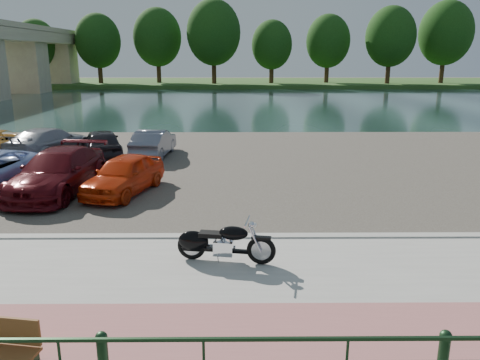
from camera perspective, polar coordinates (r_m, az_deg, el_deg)
The scene contains 16 objects.
ground at distance 10.77m, azimuth -2.90°, elevation -11.33°, with size 200.00×200.00×0.00m, color #595447.
promenade at distance 9.86m, azimuth -3.16°, elevation -13.64°, with size 60.00×6.00×0.10m, color #A09F97.
pink_path at distance 8.54m, azimuth -3.64°, elevation -18.12°, with size 60.00×2.00×0.01m, color #A45D5E.
kerb at distance 12.57m, azimuth -2.53°, elevation -7.01°, with size 60.00×0.30×0.14m, color #A09F97.
parking_lot at distance 21.19m, azimuth -1.67°, elevation 1.97°, with size 60.00×18.00×0.04m, color #3D3731.
river at distance 49.88m, azimuth -0.97°, elevation 9.41°, with size 120.00×40.00×0.00m, color #1A302E.
far_bank at distance 81.78m, azimuth -0.77°, elevation 11.76°, with size 120.00×24.00×0.60m, color #244E1B.
railing at distance 6.92m, azimuth -4.46°, elevation -20.14°, with size 24.04×0.05×0.90m.
bollards at distance 7.60m, azimuth -17.68°, elevation -19.59°, with size 10.68×0.18×0.81m.
far_trees at distance 75.59m, azimuth 2.64°, elevation 16.94°, with size 70.25×10.68×12.52m.
motorcycle at distance 10.96m, azimuth -2.86°, elevation -7.62°, with size 2.32×0.82×1.05m.
car_3 at distance 17.68m, azimuth -21.30°, elevation 0.93°, with size 2.13×5.23×1.52m, color #4E0B11.
car_4 at distance 16.95m, azimuth -13.95°, elevation 0.66°, with size 1.60×3.98×1.36m, color red.
car_7 at distance 24.18m, azimuth -22.27°, elevation 4.26°, with size 2.02×4.96×1.44m, color #94959C.
car_8 at distance 23.28m, azimuth -16.47°, elevation 4.33°, with size 1.64×4.08×1.39m, color black.
car_9 at distance 23.03m, azimuth -10.48°, elevation 4.49°, with size 1.39×3.98×1.31m, color slate.
Camera 1 is at (0.46, -9.65, 4.75)m, focal length 35.00 mm.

